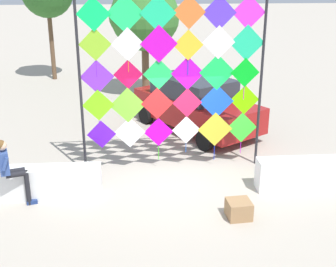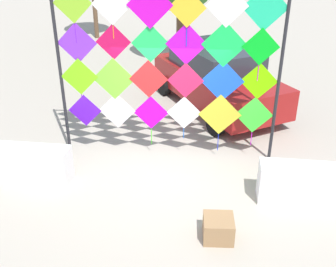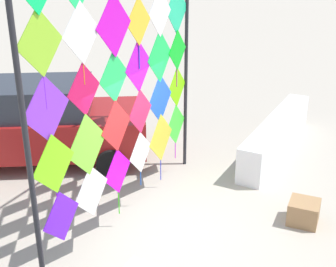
% 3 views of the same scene
% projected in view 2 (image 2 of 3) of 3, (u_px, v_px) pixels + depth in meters
% --- Properties ---
extents(ground, '(120.00, 120.00, 0.00)m').
position_uv_depth(ground, '(164.00, 179.00, 8.40)').
color(ground, '#ADA393').
extents(kite_display_rack, '(4.70, 0.29, 4.62)m').
position_uv_depth(kite_display_rack, '(169.00, 39.00, 8.08)').
color(kite_display_rack, '#232328').
rests_on(kite_display_rack, ground).
extents(parked_car, '(4.09, 4.87, 1.76)m').
position_uv_depth(parked_car, '(217.00, 77.00, 11.46)').
color(parked_car, maroon).
rests_on(parked_car, ground).
extents(cardboard_box_large, '(0.55, 0.54, 0.40)m').
position_uv_depth(cardboard_box_large, '(218.00, 228.00, 6.70)').
color(cardboard_box_large, '#9E754C').
rests_on(cardboard_box_large, ground).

